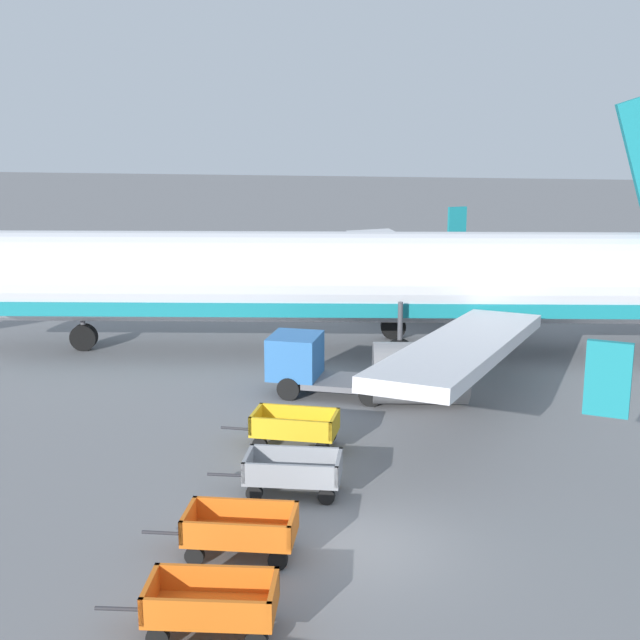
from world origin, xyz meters
TOP-DOWN VIEW (x-y plane):
  - ground_plane at (0.00, 0.00)m, footprint 220.00×220.00m
  - airplane at (-1.91, 16.89)m, footprint 37.64×30.32m
  - baggage_cart_second_in_row at (-2.44, -3.97)m, footprint 3.60×1.63m
  - baggage_cart_third_in_row at (-2.64, -0.84)m, footprint 3.58×1.52m
  - baggage_cart_fourth_in_row at (-2.08, 2.62)m, footprint 3.58×1.52m
  - baggage_cart_far_end at (-2.65, 5.94)m, footprint 3.57×1.49m
  - service_truck_beside_carts at (-3.10, 11.09)m, footprint 4.50×2.26m

SIDE VIEW (x-z plane):
  - ground_plane at x=0.00m, z-range 0.00..0.00m
  - baggage_cart_second_in_row at x=-2.44m, z-range 0.07..1.14m
  - baggage_cart_third_in_row at x=-2.64m, z-range 0.07..1.14m
  - baggage_cart_fourth_in_row at x=-2.08m, z-range 0.07..1.14m
  - baggage_cart_far_end at x=-2.65m, z-range 0.07..1.14m
  - service_truck_beside_carts at x=-3.10m, z-range 0.05..2.15m
  - airplane at x=-1.91m, z-range -2.62..8.72m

